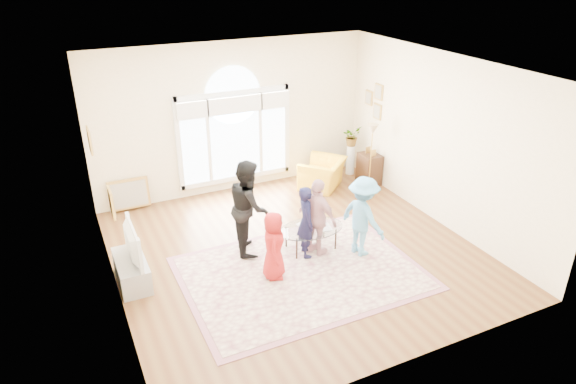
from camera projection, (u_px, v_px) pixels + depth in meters
name	position (u px, v px, depth m)	size (l,w,h in m)	color
ground	(296.00, 251.00, 9.02)	(6.00, 6.00, 0.00)	#593319
room_shell	(237.00, 122.00, 10.67)	(6.00, 6.00, 6.00)	#FFEDC5
area_rug	(301.00, 273.00, 8.40)	(3.60, 2.60, 0.02)	beige
rug_border	(301.00, 273.00, 8.40)	(3.80, 2.80, 0.01)	#9A5E6D
tv_console	(132.00, 271.00, 8.11)	(0.45, 1.00, 0.42)	#9C9FA5
television	(128.00, 243.00, 7.90)	(0.17, 1.01, 0.58)	black
coffee_table	(311.00, 229.00, 8.94)	(1.20, 0.78, 0.54)	silver
armchair	(322.00, 174.00, 11.36)	(0.98, 0.86, 0.64)	yellow
side_cabinet	(369.00, 169.00, 11.51)	(0.40, 0.50, 0.70)	black
floor_lamp	(372.00, 135.00, 10.79)	(0.26, 0.26, 1.51)	black
plant_pedestal	(350.00, 160.00, 12.03)	(0.20, 0.20, 0.70)	white
potted_plant	(352.00, 136.00, 11.78)	(0.41, 0.36, 0.46)	#33722D
leaning_picture	(131.00, 209.00, 10.48)	(0.80, 0.05, 0.62)	tan
child_red	(274.00, 246.00, 8.07)	(0.56, 0.36, 1.14)	#A71B1B
child_navy	(306.00, 222.00, 8.64)	(0.47, 0.31, 1.28)	black
child_black	(249.00, 207.00, 8.71)	(0.81, 0.63, 1.67)	black
child_pink	(318.00, 217.00, 8.66)	(0.81, 0.34, 1.38)	#D39AA0
child_blue	(363.00, 216.00, 8.65)	(0.92, 0.53, 1.42)	#549BC7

